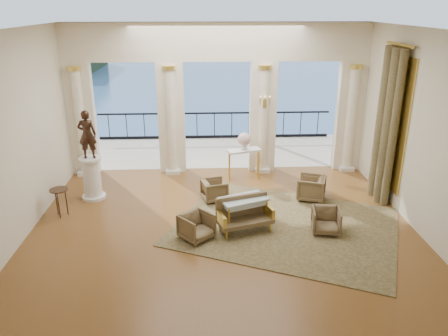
{
  "coord_description": "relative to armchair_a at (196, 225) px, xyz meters",
  "views": [
    {
      "loc": [
        -0.42,
        -9.19,
        4.98
      ],
      "look_at": [
        0.05,
        0.6,
        1.28
      ],
      "focal_mm": 35.0,
      "sensor_mm": 36.0,
      "label": 1
    }
  ],
  "objects": [
    {
      "name": "pedestal",
      "position": [
        -2.83,
        2.34,
        0.23
      ],
      "size": [
        0.63,
        0.63,
        1.16
      ],
      "color": "silver",
      "rests_on": "ground"
    },
    {
      "name": "armchair_d",
      "position": [
        0.46,
        2.04,
        -0.01
      ],
      "size": [
        0.72,
        0.75,
        0.64
      ],
      "primitive_type": "imported",
      "rotation": [
        0.0,
        0.0,
        1.83
      ],
      "color": "#42351B",
      "rests_on": "ground"
    },
    {
      "name": "palm_tree",
      "position": [
        2.62,
        7.09,
        3.76
      ],
      "size": [
        2.0,
        2.0,
        4.5
      ],
      "color": "#4C3823",
      "rests_on": "terrace"
    },
    {
      "name": "statue",
      "position": [
        -2.83,
        2.34,
        1.48
      ],
      "size": [
        0.47,
        0.31,
        1.28
      ],
      "primitive_type": "imported",
      "rotation": [
        0.0,
        0.0,
        3.13
      ],
      "color": "#301E15",
      "rests_on": "pedestal"
    },
    {
      "name": "armchair_a",
      "position": [
        0.0,
        0.0,
        0.0
      ],
      "size": [
        0.88,
        0.88,
        0.66
      ],
      "primitive_type": "imported",
      "rotation": [
        0.0,
        0.0,
        0.73
      ],
      "color": "#42351B",
      "rests_on": "ground"
    },
    {
      "name": "arcade",
      "position": [
        0.62,
        4.32,
        2.25
      ],
      "size": [
        9.0,
        0.56,
        4.5
      ],
      "color": "beige",
      "rests_on": "ground"
    },
    {
      "name": "room_walls",
      "position": [
        0.62,
        -0.62,
        2.55
      ],
      "size": [
        9.0,
        9.0,
        9.0
      ],
      "color": "beige",
      "rests_on": "ground"
    },
    {
      "name": "floor",
      "position": [
        0.62,
        0.49,
        -0.33
      ],
      "size": [
        9.0,
        9.0,
        0.0
      ],
      "primitive_type": "plane",
      "color": "#431E0C",
      "rests_on": "ground"
    },
    {
      "name": "rug",
      "position": [
        2.12,
        0.46,
        -0.32
      ],
      "size": [
        6.14,
        5.58,
        0.02
      ],
      "primitive_type": "cube",
      "rotation": [
        0.0,
        0.0,
        -0.42
      ],
      "color": "#33371A",
      "rests_on": "ground"
    },
    {
      "name": "urn",
      "position": [
        1.38,
        3.54,
        0.89
      ],
      "size": [
        0.39,
        0.39,
        0.51
      ],
      "color": "white",
      "rests_on": "console_table"
    },
    {
      "name": "sea",
      "position": [
        0.62,
        60.49,
        -6.33
      ],
      "size": [
        160.0,
        160.0,
        0.0
      ],
      "primitive_type": "plane",
      "color": "#2F5993",
      "rests_on": "ground"
    },
    {
      "name": "settee",
      "position": [
        1.1,
        0.33,
        0.08
      ],
      "size": [
        1.37,
        0.9,
        0.84
      ],
      "rotation": [
        0.0,
        0.0,
        0.31
      ],
      "color": "#42351B",
      "rests_on": "ground"
    },
    {
      "name": "side_table",
      "position": [
        -3.38,
        1.29,
        0.29
      ],
      "size": [
        0.44,
        0.44,
        0.72
      ],
      "color": "black",
      "rests_on": "ground"
    },
    {
      "name": "balustrade",
      "position": [
        0.62,
        7.89,
        0.08
      ],
      "size": [
        9.0,
        0.06,
        1.03
      ],
      "color": "black",
      "rests_on": "terrace"
    },
    {
      "name": "terrace",
      "position": [
        0.62,
        6.29,
        -0.38
      ],
      "size": [
        10.0,
        3.6,
        0.1
      ],
      "primitive_type": "cube",
      "color": "#B4A993",
      "rests_on": "ground"
    },
    {
      "name": "wall_sconce",
      "position": [
        2.02,
        4.0,
        1.9
      ],
      "size": [
        0.3,
        0.11,
        0.33
      ],
      "color": "gold",
      "rests_on": "arcade"
    },
    {
      "name": "game_table",
      "position": [
        1.09,
        0.5,
        0.34
      ],
      "size": [
        1.23,
        0.97,
        0.75
      ],
      "rotation": [
        0.0,
        0.0,
        0.39
      ],
      "color": "#99B1BF",
      "rests_on": "ground"
    },
    {
      "name": "curtain",
      "position": [
        4.9,
        1.99,
        1.69
      ],
      "size": [
        0.33,
        1.4,
        4.09
      ],
      "color": "#4B4324",
      "rests_on": "ground"
    },
    {
      "name": "window_frame",
      "position": [
        5.09,
        1.99,
        1.77
      ],
      "size": [
        0.04,
        1.6,
        3.4
      ],
      "primitive_type": "cube",
      "color": "gold",
      "rests_on": "room_walls"
    },
    {
      "name": "armchair_c",
      "position": [
        3.06,
        1.97,
        0.03
      ],
      "size": [
        0.86,
        0.88,
        0.72
      ],
      "primitive_type": "imported",
      "rotation": [
        0.0,
        0.0,
        -1.92
      ],
      "color": "#42351B",
      "rests_on": "ground"
    },
    {
      "name": "console_table",
      "position": [
        1.38,
        3.54,
        0.44
      ],
      "size": [
        1.05,
        0.66,
        0.93
      ],
      "rotation": [
        0.0,
        0.0,
        0.31
      ],
      "color": "silver",
      "rests_on": "ground"
    },
    {
      "name": "armchair_b",
      "position": [
        2.98,
        0.16,
        -0.01
      ],
      "size": [
        0.7,
        0.67,
        0.64
      ],
      "primitive_type": "imported",
      "rotation": [
        0.0,
        0.0,
        -0.15
      ],
      "color": "#42351B",
      "rests_on": "ground"
    },
    {
      "name": "headland",
      "position": [
        -29.38,
        70.49,
        -3.33
      ],
      "size": [
        22.0,
        18.0,
        6.0
      ],
      "primitive_type": "cube",
      "color": "black",
      "rests_on": "sea"
    }
  ]
}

